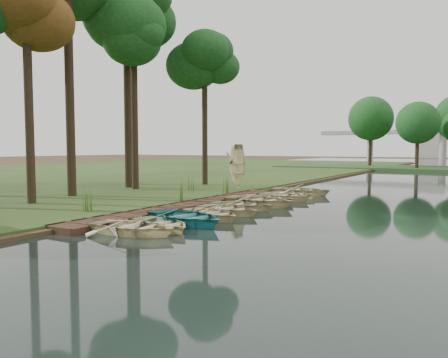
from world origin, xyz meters
The scene contains 25 objects.
ground centered at (0.00, 0.00, 0.00)m, with size 300.00×300.00×0.00m, color #3D2F1D.
boardwalk centered at (-1.60, 0.00, 0.15)m, with size 1.60×16.00×0.30m, color #342114.
far_trees centered at (4.67, 50.00, 6.43)m, with size 45.60×5.60×8.80m.
building_b centered at (-5.00, 145.00, 6.00)m, with size 8.00×8.00×12.00m, color #A5A5A0.
rowboat_0 centered at (0.73, -6.59, 0.40)m, with size 2.41×3.37×0.70m, color beige.
rowboat_1 centered at (1.03, -5.42, 0.37)m, with size 2.17×3.04×0.63m, color beige.
rowboat_2 centered at (1.11, -4.00, 0.44)m, with size 2.70×3.79×0.78m, color teal.
rowboat_3 centered at (1.28, -2.36, 0.38)m, with size 2.27×3.18×0.66m, color beige.
rowboat_4 centered at (1.21, -0.80, 0.38)m, with size 2.28×3.19×0.66m, color beige.
rowboat_5 centered at (1.04, 0.79, 0.38)m, with size 2.30×3.22×0.67m, color beige.
rowboat_6 centered at (1.14, 2.50, 0.45)m, with size 2.76×3.87×0.80m, color beige.
rowboat_7 centered at (0.87, 4.12, 0.39)m, with size 2.33×3.26×0.67m, color beige.
rowboat_8 centered at (1.19, 5.77, 0.39)m, with size 2.34×3.28×0.68m, color beige.
rowboat_9 centered at (1.15, 7.06, 0.36)m, with size 2.15×3.01×0.62m, color beige.
rowboat_10 centered at (1.00, 8.78, 0.45)m, with size 2.76×3.86×0.80m, color beige.
stored_rowboat centered at (-3.77, 8.86, 0.62)m, with size 2.21×3.10×0.64m, color beige.
tree_2 centered at (-8.49, -4.18, 9.65)m, with size 3.67×3.67×11.11m.
tree_3 centered at (-10.73, 5.19, 12.81)m, with size 4.96×4.96×14.81m.
tree_4 centered at (-9.38, 4.45, 10.72)m, with size 4.37×4.37×12.43m.
tree_5 centered at (-12.41, 7.53, 12.78)m, with size 5.24×5.24×14.86m.
tree_6 centered at (-7.51, 10.27, 9.54)m, with size 4.29×4.29×11.18m.
reeds_0 centered at (-3.60, -4.68, 0.84)m, with size 0.60×0.60×1.08m, color #3F661E.
reeds_1 centered at (-2.60, 0.65, 0.85)m, with size 0.60×0.60×1.11m, color #3F661E.
reeds_2 centered at (-5.65, 5.74, 0.74)m, with size 0.60×0.60×0.89m, color #3F661E.
reeds_3 centered at (-2.60, 5.51, 0.86)m, with size 0.60×0.60×1.12m, color #3F661E.
Camera 1 is at (11.45, -18.01, 3.10)m, focal length 35.00 mm.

